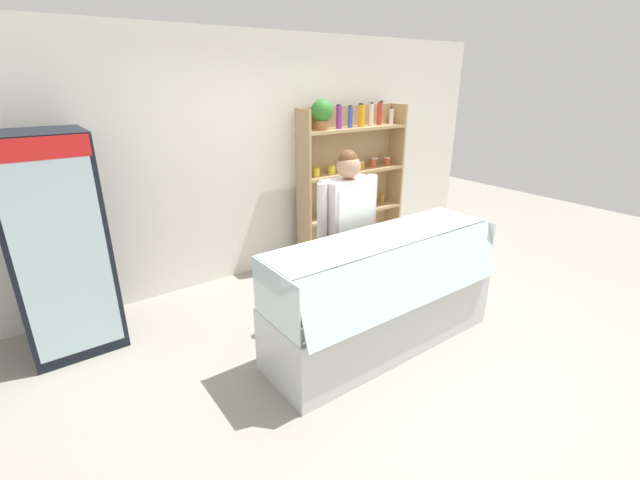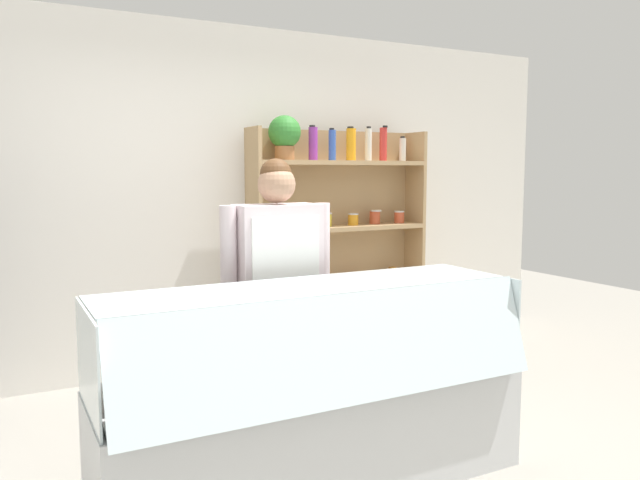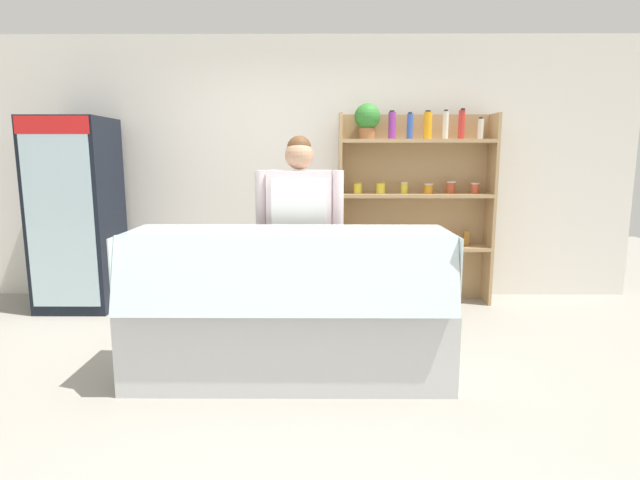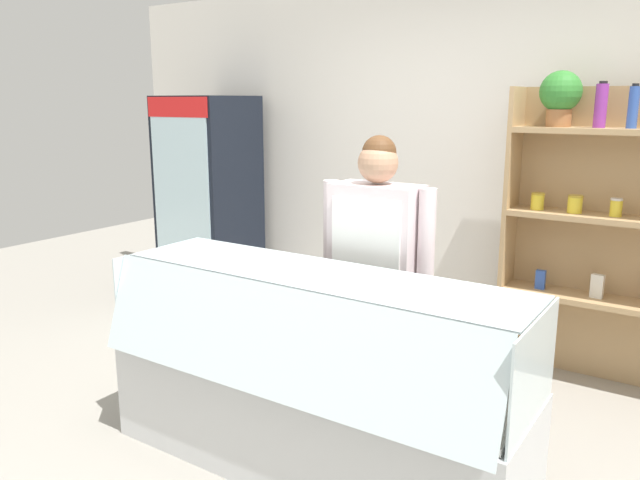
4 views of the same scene
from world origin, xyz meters
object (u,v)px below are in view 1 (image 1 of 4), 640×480
drinks_fridge (58,246)px  deli_display_case (382,312)px  shelving_unit (348,169)px  shop_clerk (348,223)px

drinks_fridge → deli_display_case: drinks_fridge is taller
shelving_unit → shop_clerk: bearing=-129.5°
deli_display_case → shelving_unit: bearing=58.8°
shelving_unit → deli_display_case: (-1.11, -1.83, -0.82)m
shop_clerk → drinks_fridge: bearing=154.8°
drinks_fridge → shelving_unit: (3.27, 0.23, 0.20)m
shelving_unit → drinks_fridge: bearing=-175.9°
drinks_fridge → deli_display_case: (2.16, -1.59, -0.61)m
deli_display_case → shop_clerk: size_ratio=1.30×
deli_display_case → shop_clerk: (0.05, 0.55, 0.66)m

